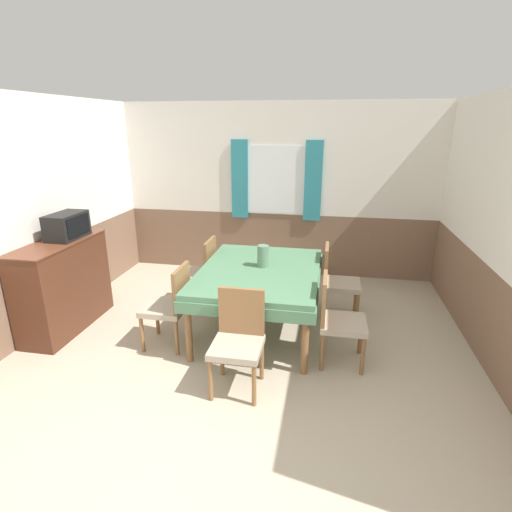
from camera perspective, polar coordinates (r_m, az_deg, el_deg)
The scene contains 13 objects.
ground_plane at distance 3.09m, azimuth -9.38°, elevation -29.50°, with size 16.00×16.00×0.00m, color tan.
wall_back at distance 6.17m, azimuth 2.99°, elevation 9.28°, with size 5.16×0.10×2.60m.
wall_left at distance 5.20m, azimuth -27.94°, elevation 5.36°, with size 0.05×4.50×2.60m.
wall_right at distance 4.39m, azimuth 31.64°, elevation 2.70°, with size 0.05×4.50×2.60m.
dining_table at distance 4.47m, azimuth 0.50°, elevation -3.08°, with size 1.34×1.74×0.75m.
chair_right_near at distance 4.01m, azimuth 11.46°, elevation -8.58°, with size 0.44×0.44×0.90m.
chair_head_near at distance 3.60m, azimuth -2.53°, elevation -11.54°, with size 0.44×0.44×0.90m.
chair_left_far at distance 5.19m, azimuth -7.87°, elevation -2.03°, with size 0.44×0.44×0.90m.
chair_right_far at distance 4.94m, azimuth 11.40°, elevation -3.29°, with size 0.44×0.44×0.90m.
chair_left_near at distance 4.31m, azimuth -12.08°, elevation -6.65°, with size 0.44×0.44×0.90m.
sideboard at distance 5.08m, azimuth -25.78°, elevation -3.72°, with size 0.46×1.23×1.04m.
tv at distance 5.00m, azimuth -25.37°, elevation 3.92°, with size 0.29×0.49×0.29m.
vase at distance 4.47m, azimuth 1.00°, elevation -0.01°, with size 0.13×0.13×0.25m.
Camera 1 is at (0.81, -1.92, 2.28)m, focal length 28.00 mm.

